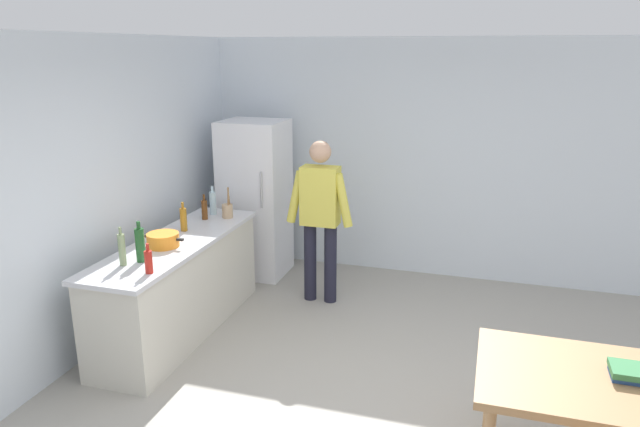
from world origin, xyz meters
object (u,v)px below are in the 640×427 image
at_px(refrigerator, 255,199).
at_px(book_stack, 633,373).
at_px(utensil_jar, 227,210).
at_px(bottle_vinegar_tall, 122,249).
at_px(bottle_wine_green, 140,245).
at_px(bottle_beer_brown, 205,209).
at_px(dining_table, 601,391).
at_px(bottle_sauce_red, 149,261).
at_px(cooking_pot, 163,240).
at_px(bottle_water_clear, 213,203).
at_px(bottle_oil_amber, 183,219).
at_px(person, 320,211).

xyz_separation_m(refrigerator, book_stack, (3.46, -2.65, -0.12)).
height_order(utensil_jar, bottle_vinegar_tall, same).
bearing_deg(utensil_jar, bottle_vinegar_tall, -98.02).
distance_m(bottle_wine_green, bottle_beer_brown, 1.24).
height_order(dining_table, bottle_sauce_red, bottle_sauce_red).
bearing_deg(cooking_pot, bottle_sauce_red, -68.08).
height_order(dining_table, bottle_beer_brown, bottle_beer_brown).
height_order(cooking_pot, bottle_vinegar_tall, bottle_vinegar_tall).
relative_size(refrigerator, book_stack, 7.14).
relative_size(dining_table, bottle_water_clear, 4.67).
bearing_deg(bottle_beer_brown, cooking_pot, -86.90).
relative_size(dining_table, cooking_pot, 3.50).
distance_m(dining_table, cooking_pot, 3.55).
xyz_separation_m(refrigerator, bottle_sauce_red, (0.12, -2.36, 0.10)).
distance_m(bottle_vinegar_tall, bottle_oil_amber, 0.95).
height_order(person, dining_table, person).
relative_size(utensil_jar, bottle_vinegar_tall, 1.00).
relative_size(cooking_pot, bottle_oil_amber, 1.43).
height_order(dining_table, bottle_water_clear, bottle_water_clear).
bearing_deg(bottle_wine_green, cooking_pot, 94.48).
xyz_separation_m(dining_table, bottle_oil_amber, (-3.47, 1.38, 0.34)).
bearing_deg(cooking_pot, dining_table, -15.12).
bearing_deg(bottle_oil_amber, bottle_water_clear, 89.74).
bearing_deg(book_stack, cooking_pot, 166.35).
relative_size(refrigerator, bottle_oil_amber, 6.43).
bearing_deg(bottle_vinegar_tall, bottle_sauce_red, -16.46).
relative_size(bottle_sauce_red, bottle_beer_brown, 0.92).
height_order(utensil_jar, bottle_sauce_red, utensil_jar).
height_order(refrigerator, bottle_sauce_red, refrigerator).
xyz_separation_m(bottle_sauce_red, book_stack, (3.35, -0.29, -0.21)).
bearing_deg(bottle_vinegar_tall, refrigerator, 85.50).
xyz_separation_m(bottle_wine_green, bottle_water_clear, (-0.08, 1.44, -0.02)).
distance_m(bottle_wine_green, bottle_vinegar_tall, 0.15).
height_order(refrigerator, bottle_beer_brown, refrigerator).
height_order(dining_table, bottle_oil_amber, bottle_oil_amber).
height_order(utensil_jar, bottle_water_clear, utensil_jar).
relative_size(person, utensil_jar, 5.31).
bearing_deg(bottle_vinegar_tall, bottle_wine_green, 52.36).
bearing_deg(book_stack, refrigerator, 142.62).
bearing_deg(bottle_sauce_red, bottle_water_clear, 99.92).
relative_size(bottle_vinegar_tall, bottle_water_clear, 1.07).
bearing_deg(utensil_jar, bottle_water_clear, 160.18).
distance_m(dining_table, bottle_water_clear, 4.01).
relative_size(cooking_pot, book_stack, 1.59).
xyz_separation_m(bottle_vinegar_tall, bottle_beer_brown, (0.01, 1.36, -0.03)).
height_order(bottle_sauce_red, book_stack, bottle_sauce_red).
xyz_separation_m(refrigerator, bottle_water_clear, (-0.17, -0.72, 0.13)).
bearing_deg(person, bottle_oil_amber, -145.69).
height_order(bottle_oil_amber, book_stack, bottle_oil_amber).
relative_size(refrigerator, cooking_pot, 4.50).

